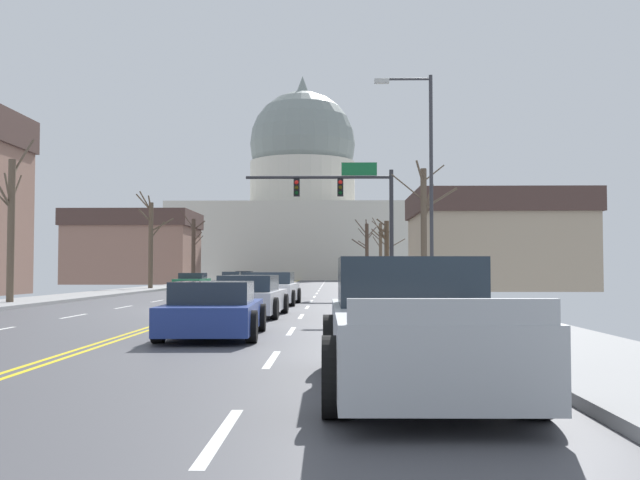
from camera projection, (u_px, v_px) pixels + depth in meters
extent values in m
cube|color=#48484D|center=(206.00, 311.00, 25.12)|extent=(14.00, 180.00, 0.06)
cube|color=yellow|center=(203.00, 310.00, 25.13)|extent=(0.10, 176.40, 0.00)
cube|color=yellow|center=(210.00, 310.00, 25.12)|extent=(0.10, 176.40, 0.00)
cube|color=silver|center=(221.00, 435.00, 6.18)|extent=(0.12, 2.20, 0.00)
cube|color=silver|center=(272.00, 359.00, 11.37)|extent=(0.12, 2.20, 0.00)
cube|color=silver|center=(291.00, 331.00, 16.57)|extent=(0.12, 2.20, 0.00)
cube|color=silver|center=(301.00, 316.00, 21.76)|extent=(0.12, 2.20, 0.00)
cube|color=silver|center=(307.00, 307.00, 26.96)|extent=(0.12, 2.20, 0.00)
cube|color=silver|center=(311.00, 301.00, 32.15)|extent=(0.12, 2.20, 0.00)
cube|color=silver|center=(314.00, 297.00, 37.35)|extent=(0.12, 2.20, 0.00)
cube|color=silver|center=(317.00, 293.00, 42.54)|extent=(0.12, 2.20, 0.00)
cube|color=silver|center=(319.00, 291.00, 47.74)|extent=(0.12, 2.20, 0.00)
cube|color=silver|center=(320.00, 289.00, 52.93)|extent=(0.12, 2.20, 0.00)
cube|color=silver|center=(321.00, 287.00, 58.13)|extent=(0.12, 2.20, 0.00)
cube|color=silver|center=(322.00, 285.00, 63.32)|extent=(0.12, 2.20, 0.00)
cube|color=silver|center=(323.00, 284.00, 68.52)|extent=(0.12, 2.20, 0.00)
cube|color=silver|center=(324.00, 283.00, 73.71)|extent=(0.12, 2.20, 0.00)
cube|color=silver|center=(324.00, 282.00, 78.91)|extent=(0.12, 2.20, 0.00)
cube|color=silver|center=(325.00, 281.00, 84.10)|extent=(0.12, 2.20, 0.00)
cube|color=silver|center=(325.00, 281.00, 89.29)|extent=(0.12, 2.20, 0.00)
cube|color=silver|center=(74.00, 316.00, 21.89)|extent=(0.12, 2.20, 0.00)
cube|color=silver|center=(124.00, 307.00, 27.09)|extent=(0.12, 2.20, 0.00)
cube|color=silver|center=(157.00, 301.00, 32.28)|extent=(0.12, 2.20, 0.00)
cube|color=silver|center=(182.00, 297.00, 37.48)|extent=(0.12, 2.20, 0.00)
cube|color=silver|center=(200.00, 293.00, 42.67)|extent=(0.12, 2.20, 0.00)
cube|color=silver|center=(215.00, 291.00, 47.87)|extent=(0.12, 2.20, 0.00)
cube|color=silver|center=(226.00, 289.00, 53.06)|extent=(0.12, 2.20, 0.00)
cube|color=silver|center=(236.00, 287.00, 58.26)|extent=(0.12, 2.20, 0.00)
cube|color=silver|center=(244.00, 285.00, 63.45)|extent=(0.12, 2.20, 0.00)
cube|color=silver|center=(250.00, 284.00, 68.64)|extent=(0.12, 2.20, 0.00)
cube|color=silver|center=(256.00, 283.00, 73.84)|extent=(0.12, 2.20, 0.00)
cube|color=silver|center=(261.00, 282.00, 79.03)|extent=(0.12, 2.20, 0.00)
cube|color=silver|center=(266.00, 281.00, 84.23)|extent=(0.12, 2.20, 0.00)
cube|color=silver|center=(270.00, 281.00, 89.42)|extent=(0.12, 2.20, 0.00)
cube|color=gray|center=(448.00, 308.00, 24.97)|extent=(3.00, 180.00, 0.14)
cylinder|color=#28282D|center=(392.00, 232.00, 37.94)|extent=(0.22, 0.22, 6.63)
cylinder|color=#28282D|center=(318.00, 177.00, 38.13)|extent=(7.80, 0.16, 0.16)
cube|color=black|center=(340.00, 188.00, 38.09)|extent=(0.32, 0.28, 0.92)
sphere|color=red|center=(340.00, 182.00, 37.94)|extent=(0.22, 0.22, 0.22)
sphere|color=#332B05|center=(340.00, 187.00, 37.93)|extent=(0.22, 0.22, 0.22)
sphere|color=black|center=(340.00, 193.00, 37.92)|extent=(0.22, 0.22, 0.22)
cube|color=black|center=(297.00, 188.00, 38.13)|extent=(0.32, 0.28, 0.92)
sphere|color=red|center=(297.00, 182.00, 37.98)|extent=(0.22, 0.22, 0.22)
sphere|color=#332B05|center=(297.00, 187.00, 37.97)|extent=(0.22, 0.22, 0.22)
sphere|color=black|center=(297.00, 193.00, 37.96)|extent=(0.22, 0.22, 0.22)
cube|color=#146033|center=(359.00, 169.00, 38.13)|extent=(1.90, 0.06, 0.70)
cylinder|color=#333338|center=(431.00, 189.00, 26.90)|extent=(0.14, 0.14, 8.69)
cylinder|color=#333338|center=(406.00, 79.00, 27.09)|extent=(1.86, 0.09, 0.09)
cube|color=#B2B2AD|center=(382.00, 81.00, 27.11)|extent=(0.56, 0.24, 0.16)
cube|color=beige|center=(302.00, 244.00, 103.89)|extent=(35.34, 23.91, 10.37)
cylinder|color=beige|center=(302.00, 185.00, 104.24)|extent=(15.33, 15.33, 6.75)
sphere|color=gray|center=(303.00, 144.00, 104.49)|extent=(15.42, 15.42, 15.42)
cone|color=gray|center=(303.00, 84.00, 104.86)|extent=(1.80, 1.80, 2.40)
cube|color=#6B6056|center=(276.00, 289.00, 34.89)|extent=(1.84, 4.28, 0.64)
cube|color=#232D38|center=(276.00, 278.00, 34.63)|extent=(1.62, 2.14, 0.40)
cylinder|color=black|center=(260.00, 291.00, 36.23)|extent=(0.22, 0.64, 0.64)
cylinder|color=black|center=(296.00, 291.00, 36.19)|extent=(0.22, 0.64, 0.64)
cylinder|color=black|center=(254.00, 293.00, 33.58)|extent=(0.22, 0.64, 0.64)
cylinder|color=black|center=(293.00, 293.00, 33.54)|extent=(0.22, 0.64, 0.64)
cube|color=silver|center=(273.00, 292.00, 29.09)|extent=(1.99, 4.62, 0.69)
cube|color=#232D38|center=(272.00, 278.00, 28.97)|extent=(1.69, 2.01, 0.47)
cylinder|color=black|center=(255.00, 295.00, 30.54)|extent=(0.24, 0.65, 0.64)
cylinder|color=black|center=(298.00, 295.00, 30.44)|extent=(0.24, 0.65, 0.64)
cylinder|color=black|center=(245.00, 298.00, 27.71)|extent=(0.24, 0.65, 0.64)
cylinder|color=black|center=(292.00, 298.00, 27.62)|extent=(0.24, 0.65, 0.64)
cube|color=silver|center=(251.00, 301.00, 21.89)|extent=(1.92, 4.74, 0.62)
cube|color=#232D38|center=(249.00, 283.00, 21.46)|extent=(1.62, 2.31, 0.48)
cylinder|color=black|center=(231.00, 303.00, 23.38)|extent=(0.24, 0.65, 0.64)
cylinder|color=black|center=(285.00, 304.00, 23.28)|extent=(0.24, 0.65, 0.64)
cylinder|color=black|center=(214.00, 308.00, 20.48)|extent=(0.24, 0.65, 0.64)
cylinder|color=black|center=(274.00, 308.00, 20.39)|extent=(0.24, 0.65, 0.64)
cube|color=navy|center=(214.00, 316.00, 15.23)|extent=(1.96, 4.31, 0.57)
cube|color=#232D38|center=(213.00, 292.00, 15.04)|extent=(1.66, 1.85, 0.46)
cylinder|color=black|center=(182.00, 318.00, 16.53)|extent=(0.24, 0.65, 0.64)
cylinder|color=black|center=(261.00, 317.00, 16.55)|extent=(0.24, 0.65, 0.64)
cylinder|color=black|center=(158.00, 327.00, 13.89)|extent=(0.24, 0.65, 0.64)
cylinder|color=black|center=(252.00, 327.00, 13.92)|extent=(0.24, 0.65, 0.64)
cube|color=#ADB2B7|center=(414.00, 340.00, 8.48)|extent=(1.97, 5.31, 0.76)
cube|color=#1E2833|center=(407.00, 281.00, 9.24)|extent=(1.78, 1.82, 0.62)
cube|color=#ADB2B7|center=(453.00, 312.00, 5.91)|extent=(1.76, 0.12, 0.22)
cylinder|color=black|center=(333.00, 343.00, 10.06)|extent=(0.29, 0.80, 0.80)
cylinder|color=black|center=(468.00, 343.00, 10.04)|extent=(0.29, 0.80, 0.80)
cylinder|color=black|center=(336.00, 377.00, 6.89)|extent=(0.29, 0.80, 0.80)
cylinder|color=black|center=(534.00, 377.00, 6.87)|extent=(0.29, 0.80, 0.80)
cube|color=#1E7247|center=(192.00, 284.00, 47.58)|extent=(1.83, 4.46, 0.65)
cube|color=#232D38|center=(193.00, 276.00, 47.87)|extent=(1.59, 2.06, 0.39)
cylinder|color=black|center=(202.00, 287.00, 46.19)|extent=(0.23, 0.64, 0.64)
cylinder|color=black|center=(174.00, 287.00, 46.21)|extent=(0.23, 0.64, 0.64)
cylinder|color=black|center=(209.00, 286.00, 48.94)|extent=(0.23, 0.64, 0.64)
cylinder|color=black|center=(183.00, 286.00, 48.96)|extent=(0.23, 0.64, 0.64)
cube|color=silver|center=(253.00, 281.00, 57.33)|extent=(1.90, 4.45, 0.67)
cube|color=#232D38|center=(254.00, 275.00, 57.77)|extent=(1.67, 2.05, 0.38)
cylinder|color=black|center=(263.00, 284.00, 55.93)|extent=(0.22, 0.64, 0.64)
cylinder|color=black|center=(239.00, 284.00, 55.96)|extent=(0.22, 0.64, 0.64)
cylinder|color=black|center=(267.00, 283.00, 58.68)|extent=(0.22, 0.64, 0.64)
cylinder|color=black|center=(244.00, 283.00, 58.72)|extent=(0.22, 0.64, 0.64)
cube|color=silver|center=(231.00, 280.00, 67.68)|extent=(2.01, 4.63, 0.59)
cube|color=#232D38|center=(232.00, 274.00, 68.09)|extent=(1.70, 2.03, 0.46)
cylinder|color=black|center=(239.00, 281.00, 66.28)|extent=(0.24, 0.65, 0.64)
cylinder|color=black|center=(220.00, 281.00, 66.25)|extent=(0.24, 0.65, 0.64)
cylinder|color=black|center=(242.00, 281.00, 69.11)|extent=(0.24, 0.65, 0.64)
cylinder|color=black|center=(223.00, 281.00, 69.08)|extent=(0.24, 0.65, 0.64)
cube|color=black|center=(244.00, 278.00, 76.72)|extent=(1.99, 4.32, 0.62)
cube|color=#232D38|center=(244.00, 273.00, 76.98)|extent=(1.70, 2.03, 0.47)
cylinder|color=black|center=(251.00, 280.00, 75.35)|extent=(0.24, 0.65, 0.64)
cylinder|color=black|center=(233.00, 280.00, 75.44)|extent=(0.24, 0.65, 0.64)
cylinder|color=black|center=(254.00, 280.00, 77.99)|extent=(0.24, 0.65, 0.64)
cylinder|color=black|center=(237.00, 280.00, 78.08)|extent=(0.24, 0.65, 0.64)
cube|color=#8C6656|center=(134.00, 256.00, 71.09)|extent=(11.72, 9.22, 5.59)
cube|color=#47332D|center=(134.00, 220.00, 71.24)|extent=(12.19, 9.58, 1.60)
cube|color=tan|center=(497.00, 253.00, 49.92)|extent=(11.39, 9.28, 5.18)
cube|color=#47332D|center=(496.00, 205.00, 50.06)|extent=(11.84, 9.65, 1.59)
cylinder|color=brown|center=(381.00, 253.00, 64.44)|extent=(0.30, 0.30, 5.48)
cylinder|color=brown|center=(383.00, 231.00, 64.06)|extent=(0.54, 1.06, 1.16)
cylinder|color=brown|center=(376.00, 225.00, 64.91)|extent=(0.77, 0.80, 1.40)
cylinder|color=brown|center=(386.00, 234.00, 64.19)|extent=(1.09, 0.73, 0.83)
cylinder|color=brown|center=(376.00, 233.00, 64.51)|extent=(0.90, 0.15, 0.83)
cylinder|color=brown|center=(377.00, 242.00, 64.65)|extent=(0.76, 0.41, 1.08)
cylinder|color=brown|center=(376.00, 225.00, 64.52)|extent=(0.84, 0.16, 0.77)
cylinder|color=brown|center=(151.00, 245.00, 49.40)|extent=(0.32, 0.32, 5.95)
cylinder|color=brown|center=(158.00, 230.00, 49.52)|extent=(0.99, 0.28, 1.23)
cylinder|color=brown|center=(152.00, 221.00, 49.92)|extent=(0.17, 0.94, 0.55)
cylinder|color=brown|center=(144.00, 202.00, 49.31)|extent=(1.04, 0.55, 1.20)
cylinder|color=brown|center=(150.00, 203.00, 49.80)|extent=(0.48, 0.69, 1.08)
cylinder|color=brown|center=(162.00, 225.00, 49.92)|extent=(1.46, 1.08, 1.03)
cylinder|color=brown|center=(145.00, 216.00, 49.19)|extent=(0.83, 0.72, 0.93)
cylinder|color=brown|center=(145.00, 202.00, 49.68)|extent=(0.99, 0.42, 1.50)
cylinder|color=brown|center=(424.00, 233.00, 33.21)|extent=(0.29, 0.29, 6.02)
cylinder|color=brown|center=(408.00, 187.00, 33.18)|extent=(1.56, 0.33, 1.24)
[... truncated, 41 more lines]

